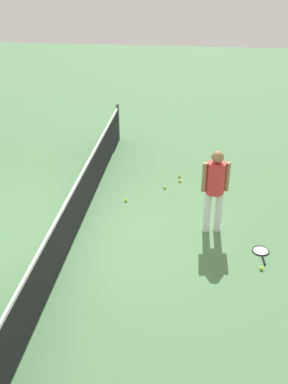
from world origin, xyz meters
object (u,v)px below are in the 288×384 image
(tennis_ball_baseline, at_px, (165,187))
(tennis_ball_stray_right, at_px, (179,176))
(tennis_racket_near_player, at_px, (261,252))
(tennis_ball_stray_left, at_px, (126,200))
(tennis_ball_by_net, at_px, (180,181))
(tennis_ball_near_player, at_px, (261,268))
(player_near_side, at_px, (215,185))

(tennis_ball_baseline, relative_size, tennis_ball_stray_right, 1.00)
(tennis_racket_near_player, xyz_separation_m, tennis_ball_stray_left, (1.57, 2.75, 0.02))
(tennis_racket_near_player, bearing_deg, tennis_ball_by_net, 31.29)
(tennis_ball_near_player, distance_m, tennis_ball_stray_left, 3.41)
(tennis_ball_stray_left, bearing_deg, tennis_ball_by_net, -46.72)
(player_near_side, distance_m, tennis_ball_near_player, 1.73)
(tennis_ball_near_player, height_order, tennis_ball_stray_left, same)
(tennis_ball_by_net, distance_m, tennis_ball_stray_right, 0.24)
(player_near_side, relative_size, tennis_ball_near_player, 25.76)
(tennis_ball_baseline, bearing_deg, tennis_racket_near_player, -139.38)
(tennis_ball_near_player, bearing_deg, tennis_ball_stray_left, 52.24)
(tennis_ball_near_player, bearing_deg, player_near_side, 36.09)
(tennis_ball_baseline, xyz_separation_m, tennis_ball_stray_right, (0.62, -0.31, 0.00))
(tennis_ball_by_net, bearing_deg, player_near_side, -160.53)
(tennis_ball_baseline, bearing_deg, player_near_side, -147.34)
(tennis_ball_near_player, relative_size, tennis_ball_stray_left, 1.00)
(tennis_racket_near_player, bearing_deg, tennis_ball_stray_left, 60.34)
(tennis_ball_by_net, xyz_separation_m, tennis_ball_stray_right, (0.24, 0.02, 0.00))
(tennis_ball_by_net, xyz_separation_m, tennis_ball_stray_left, (-1.08, 1.14, 0.00))
(tennis_racket_near_player, relative_size, tennis_ball_baseline, 8.96)
(player_near_side, relative_size, tennis_racket_near_player, 2.88)
(tennis_ball_near_player, xyz_separation_m, tennis_ball_stray_right, (3.41, 1.58, 0.00))
(tennis_ball_stray_left, bearing_deg, tennis_racket_near_player, -119.66)
(tennis_racket_near_player, bearing_deg, tennis_ball_stray_right, 29.48)
(player_near_side, height_order, tennis_ball_stray_right, player_near_side)
(tennis_ball_near_player, height_order, tennis_ball_by_net, same)
(tennis_ball_baseline, height_order, tennis_ball_stray_right, same)
(tennis_ball_by_net, height_order, tennis_ball_baseline, same)
(tennis_ball_baseline, bearing_deg, tennis_ball_near_player, -145.88)
(tennis_ball_stray_left, bearing_deg, tennis_ball_near_player, -127.76)
(player_near_side, height_order, tennis_ball_baseline, player_near_side)
(player_near_side, relative_size, tennis_ball_stray_right, 25.76)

